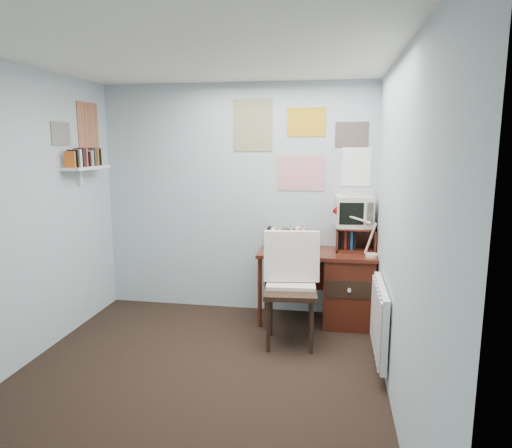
% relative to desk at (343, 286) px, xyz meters
% --- Properties ---
extents(ground, '(3.50, 3.50, 0.00)m').
position_rel_desk_xyz_m(ground, '(-1.17, -1.48, -0.41)').
color(ground, black).
rests_on(ground, ground).
extents(back_wall, '(3.00, 0.02, 2.50)m').
position_rel_desk_xyz_m(back_wall, '(-1.17, 0.27, 0.84)').
color(back_wall, '#A8BAC0').
rests_on(back_wall, ground).
extents(left_wall, '(0.02, 3.50, 2.50)m').
position_rel_desk_xyz_m(left_wall, '(-2.67, -1.48, 0.84)').
color(left_wall, '#A8BAC0').
rests_on(left_wall, ground).
extents(right_wall, '(0.02, 3.50, 2.50)m').
position_rel_desk_xyz_m(right_wall, '(0.33, -1.48, 0.84)').
color(right_wall, '#A8BAC0').
rests_on(right_wall, ground).
extents(ceiling, '(3.00, 3.50, 0.02)m').
position_rel_desk_xyz_m(ceiling, '(-1.17, -1.48, 2.09)').
color(ceiling, white).
rests_on(ceiling, back_wall).
extents(desk, '(1.20, 0.55, 0.76)m').
position_rel_desk_xyz_m(desk, '(0.00, 0.00, 0.00)').
color(desk, '#4E1D12').
rests_on(desk, ground).
extents(desk_chair, '(0.56, 0.54, 1.02)m').
position_rel_desk_xyz_m(desk_chair, '(-0.49, -0.60, 0.11)').
color(desk_chair, black).
rests_on(desk_chair, ground).
extents(desk_lamp, '(0.37, 0.34, 0.44)m').
position_rel_desk_xyz_m(desk_lamp, '(0.27, -0.14, 0.58)').
color(desk_lamp, red).
rests_on(desk_lamp, desk).
extents(tv_riser, '(0.40, 0.30, 0.25)m').
position_rel_desk_xyz_m(tv_riser, '(0.12, 0.11, 0.48)').
color(tv_riser, '#4E1D12').
rests_on(tv_riser, desk).
extents(crt_tv, '(0.39, 0.37, 0.35)m').
position_rel_desk_xyz_m(crt_tv, '(0.09, 0.13, 0.78)').
color(crt_tv, beige).
rests_on(crt_tv, tv_riser).
extents(book_row, '(0.60, 0.14, 0.22)m').
position_rel_desk_xyz_m(book_row, '(-0.51, 0.18, 0.46)').
color(book_row, '#4E1D12').
rests_on(book_row, desk).
extents(radiator, '(0.09, 0.80, 0.60)m').
position_rel_desk_xyz_m(radiator, '(0.29, -0.93, 0.01)').
color(radiator, white).
rests_on(radiator, right_wall).
extents(wall_shelf, '(0.20, 0.62, 0.24)m').
position_rel_desk_xyz_m(wall_shelf, '(-2.57, -0.38, 1.21)').
color(wall_shelf, white).
rests_on(wall_shelf, left_wall).
extents(posters_back, '(1.20, 0.01, 0.90)m').
position_rel_desk_xyz_m(posters_back, '(-0.47, 0.26, 1.44)').
color(posters_back, white).
rests_on(posters_back, back_wall).
extents(posters_left, '(0.01, 0.70, 0.60)m').
position_rel_desk_xyz_m(posters_left, '(-2.67, -0.38, 1.59)').
color(posters_left, white).
rests_on(posters_left, left_wall).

